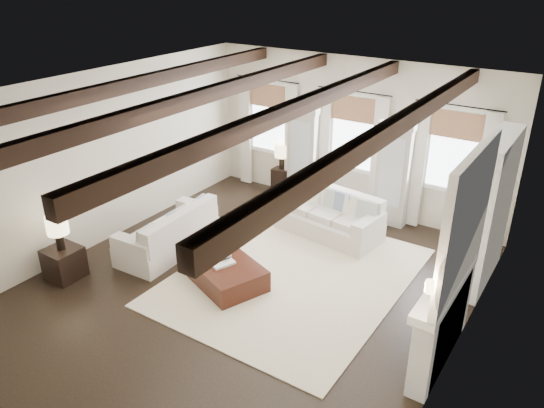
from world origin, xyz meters
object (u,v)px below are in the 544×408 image
Objects in this scene: sofa_back at (331,217)px; side_table_front at (64,263)px; side_table_back at (282,180)px; sofa_left at (170,234)px; ottoman at (223,271)px.

side_table_front is at bearing -127.90° from sofa_back.
side_table_back reaches higher than side_table_front.
sofa_back is at bearing 46.40° from sofa_left.
side_table_front is (-2.32, -1.36, 0.08)m from ottoman.
ottoman is 2.58× the size of side_table_back.
side_table_front is 0.96× the size of side_table_back.
sofa_left is at bearing -93.44° from side_table_back.
side_table_front reaches higher than ottoman.
ottoman is (-0.69, -2.50, -0.16)m from sofa_back.
sofa_left is at bearing -169.43° from ottoman.
ottoman is at bearing -105.34° from sofa_back.
sofa_back is at bearing -32.89° from side_table_back.
sofa_left is at bearing -133.60° from sofa_back.
sofa_back is at bearing 96.15° from ottoman.
sofa_back is 4.90m from side_table_front.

